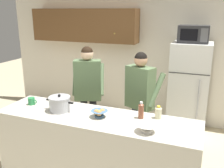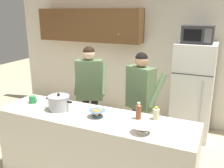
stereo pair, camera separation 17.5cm
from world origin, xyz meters
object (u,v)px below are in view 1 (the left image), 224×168
at_px(person_by_sink, 140,94).
at_px(cooking_pot, 60,104).
at_px(bread_bowl, 99,113).
at_px(bottle_near_edge, 141,110).
at_px(person_near_pot, 88,86).
at_px(coffee_mug, 32,101).
at_px(bottle_mid_counter, 158,112).
at_px(microwave, 194,34).
at_px(refrigerator, 189,90).
at_px(empty_bowl, 147,128).

height_order(person_by_sink, cooking_pot, person_by_sink).
relative_size(bread_bowl, bottle_near_edge, 1.00).
height_order(cooking_pot, bread_bowl, cooking_pot).
height_order(person_near_pot, person_by_sink, person_near_pot).
bearing_deg(person_by_sink, bread_bowl, -107.61).
xyz_separation_m(coffee_mug, bottle_mid_counter, (1.67, 0.17, 0.03)).
bearing_deg(cooking_pot, microwave, 52.44).
height_order(person_near_pot, bread_bowl, person_near_pot).
distance_m(cooking_pot, bread_bowl, 0.54).
height_order(microwave, person_near_pot, microwave).
relative_size(refrigerator, bottle_near_edge, 8.06).
distance_m(cooking_pot, bottle_near_edge, 1.02).
relative_size(microwave, empty_bowl, 2.21).
bearing_deg(empty_bowl, bread_bowl, 164.85).
bearing_deg(bottle_near_edge, empty_bowl, -64.57).
height_order(empty_bowl, bottle_near_edge, bottle_near_edge).
bearing_deg(cooking_pot, bread_bowl, -0.17).
height_order(bread_bowl, bottle_near_edge, bottle_near_edge).
xyz_separation_m(microwave, bread_bowl, (-0.86, -1.83, -0.79)).
relative_size(cooking_pot, empty_bowl, 1.77).
distance_m(person_near_pot, bottle_near_edge, 1.26).
bearing_deg(bottle_near_edge, bread_bowl, -162.15).
bearing_deg(person_by_sink, bottle_mid_counter, -57.91).
height_order(person_by_sink, empty_bowl, person_by_sink).
xyz_separation_m(cooking_pot, bread_bowl, (0.54, -0.00, -0.04)).
bearing_deg(bottle_mid_counter, coffee_mug, -174.10).
distance_m(cooking_pot, bottle_mid_counter, 1.21).
distance_m(person_by_sink, bottle_near_edge, 0.72).
xyz_separation_m(refrigerator, person_near_pot, (-1.44, -1.00, 0.19)).
distance_m(refrigerator, person_by_sink, 1.19).
height_order(microwave, coffee_mug, microwave).
bearing_deg(microwave, bottle_near_edge, -103.39).
height_order(coffee_mug, bottle_mid_counter, bottle_mid_counter).
distance_m(person_near_pot, cooking_pot, 0.85).
xyz_separation_m(person_by_sink, cooking_pot, (-0.81, -0.83, 0.03)).
height_order(person_near_pot, coffee_mug, person_near_pot).
distance_m(person_by_sink, empty_bowl, 1.06).
height_order(coffee_mug, bread_bowl, bread_bowl).
xyz_separation_m(bottle_near_edge, bottle_mid_counter, (0.19, 0.07, -0.02)).
distance_m(person_near_pot, bottle_mid_counter, 1.38).
bearing_deg(coffee_mug, person_by_sink, 31.63).
bearing_deg(bread_bowl, cooking_pot, 179.83).
relative_size(person_by_sink, bottle_near_edge, 7.86).
relative_size(coffee_mug, bottle_near_edge, 0.65).
bearing_deg(refrigerator, person_near_pot, -145.25).
xyz_separation_m(person_near_pot, bottle_mid_counter, (1.23, -0.63, -0.01)).
bearing_deg(bread_bowl, bottle_mid_counter, 18.67).
relative_size(person_near_pot, person_by_sink, 1.02).
bearing_deg(bread_bowl, bottle_near_edge, 17.85).
relative_size(refrigerator, bread_bowl, 8.09).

